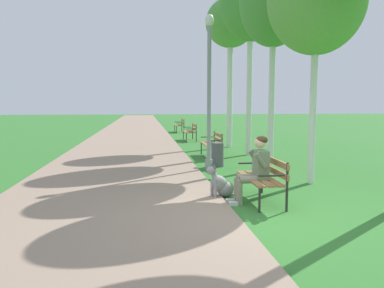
% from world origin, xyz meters
% --- Properties ---
extents(ground_plane, '(120.00, 120.00, 0.00)m').
position_xyz_m(ground_plane, '(0.00, 0.00, 0.00)').
color(ground_plane, '#33752D').
extents(paved_path, '(4.36, 60.00, 0.04)m').
position_xyz_m(paved_path, '(-2.46, 24.00, 0.02)').
color(paved_path, gray).
rests_on(paved_path, ground).
extents(park_bench_near, '(0.55, 1.50, 0.85)m').
position_xyz_m(park_bench_near, '(0.45, 0.95, 0.51)').
color(park_bench_near, olive).
rests_on(park_bench_near, ground).
extents(park_bench_mid, '(0.55, 1.50, 0.85)m').
position_xyz_m(park_bench_mid, '(0.60, 7.11, 0.51)').
color(park_bench_mid, olive).
rests_on(park_bench_mid, ground).
extents(park_bench_far, '(0.55, 1.50, 0.85)m').
position_xyz_m(park_bench_far, '(0.56, 12.99, 0.51)').
color(park_bench_far, olive).
rests_on(park_bench_far, ground).
extents(park_bench_furthest, '(0.55, 1.50, 0.85)m').
position_xyz_m(park_bench_furthest, '(0.58, 18.76, 0.51)').
color(park_bench_furthest, olive).
rests_on(park_bench_furthest, ground).
extents(person_seated_on_near_bench, '(0.74, 0.49, 1.25)m').
position_xyz_m(person_seated_on_near_bench, '(0.24, 0.87, 0.68)').
color(person_seated_on_near_bench, gray).
rests_on(person_seated_on_near_bench, ground).
extents(dog_grey, '(0.79, 0.46, 0.71)m').
position_xyz_m(dog_grey, '(-0.28, 1.38, 0.26)').
color(dog_grey, gray).
rests_on(dog_grey, ground).
extents(lamp_post_near, '(0.24, 0.24, 4.22)m').
position_xyz_m(lamp_post_near, '(0.01, 4.51, 2.18)').
color(lamp_post_near, gray).
rests_on(lamp_post_near, ground).
extents(birch_tree_third, '(1.90, 1.99, 5.87)m').
position_xyz_m(birch_tree_third, '(1.83, 4.66, 4.61)').
color(birch_tree_third, silver).
rests_on(birch_tree_third, ground).
extents(birch_tree_fourth, '(2.15, 1.85, 6.66)m').
position_xyz_m(birch_tree_fourth, '(1.97, 7.45, 5.28)').
color(birch_tree_fourth, silver).
rests_on(birch_tree_fourth, ground).
extents(birch_tree_fifth, '(2.06, 1.88, 6.18)m').
position_xyz_m(birch_tree_fifth, '(1.84, 10.00, 5.08)').
color(birch_tree_fifth, silver).
rests_on(birch_tree_fifth, ground).
extents(litter_bin, '(0.36, 0.36, 0.70)m').
position_xyz_m(litter_bin, '(0.37, 5.06, 0.35)').
color(litter_bin, '#515156').
rests_on(litter_bin, ground).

